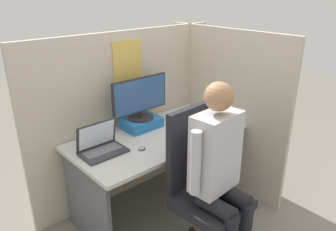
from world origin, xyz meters
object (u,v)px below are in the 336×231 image
object	(u,v)px
monitor	(140,98)
laptop	(102,147)
stapler	(209,114)
paper_box	(141,123)
office_chair	(202,184)
person	(220,166)
carrot_toy	(182,136)

from	to	relation	value
monitor	laptop	xyz separation A→B (m)	(-0.51, -0.18, -0.23)
stapler	laptop	bearing A→B (deg)	177.36
paper_box	monitor	xyz separation A→B (m)	(0.00, 0.00, 0.24)
office_chair	laptop	bearing A→B (deg)	123.19
laptop	stapler	distance (m)	1.17
person	paper_box	bearing A→B (deg)	84.41
stapler	carrot_toy	xyz separation A→B (m)	(-0.53, -0.18, -0.01)
monitor	stapler	distance (m)	0.74
stapler	person	bearing A→B (deg)	-134.65
monitor	person	bearing A→B (deg)	-95.57
laptop	office_chair	xyz separation A→B (m)	(0.43, -0.65, -0.20)
office_chair	person	bearing A→B (deg)	-93.43
paper_box	laptop	world-z (taller)	laptop
paper_box	stapler	distance (m)	0.69
laptop	office_chair	distance (m)	0.80
monitor	stapler	xyz separation A→B (m)	(0.65, -0.23, -0.25)
carrot_toy	person	size ratio (longest dim) A/B	0.12
person	monitor	bearing A→B (deg)	84.43
laptop	office_chair	bearing A→B (deg)	-56.81
office_chair	person	size ratio (longest dim) A/B	0.82
monitor	carrot_toy	size ratio (longest dim) A/B	3.46
laptop	carrot_toy	xyz separation A→B (m)	(0.63, -0.24, -0.03)
monitor	office_chair	xyz separation A→B (m)	(-0.09, -0.83, -0.43)
paper_box	person	xyz separation A→B (m)	(-0.10, -0.99, 0.03)
stapler	paper_box	bearing A→B (deg)	160.72
paper_box	laptop	size ratio (longest dim) A/B	0.98
monitor	person	xyz separation A→B (m)	(-0.10, -0.99, -0.21)
laptop	carrot_toy	distance (m)	0.68
monitor	carrot_toy	world-z (taller)	monitor
laptop	carrot_toy	world-z (taller)	laptop
monitor	stapler	bearing A→B (deg)	-19.49
paper_box	person	world-z (taller)	person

